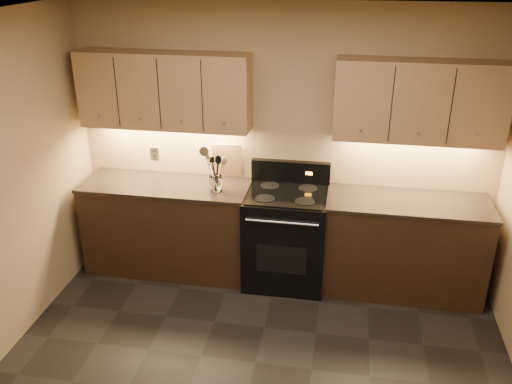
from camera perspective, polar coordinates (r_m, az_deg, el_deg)
ceiling at (r=2.94m, az=-1.65°, el=16.61°), size 4.00×4.00×0.00m
wall_back at (r=5.18m, az=2.92°, el=5.12°), size 4.00×0.04×2.60m
counter_left at (r=5.48m, az=-9.19°, el=-3.59°), size 1.62×0.62×0.93m
counter_right at (r=5.25m, az=15.25°, el=-5.51°), size 1.46×0.62×0.93m
stove at (r=5.21m, az=3.16°, el=-4.63°), size 0.76×0.68×1.14m
upper_cab_left at (r=5.14m, az=-9.64°, el=10.48°), size 1.60×0.30×0.70m
upper_cab_right at (r=4.89m, az=16.83°, el=9.11°), size 1.44×0.30×0.70m
outlet_plate at (r=5.53m, az=-10.64°, el=4.01°), size 0.08×0.01×0.12m
utensil_crock at (r=5.05m, az=-4.24°, el=0.89°), size 0.15×0.15×0.15m
cutting_board at (r=5.29m, az=-3.06°, el=3.34°), size 0.30×0.12×0.36m
wooden_spoon at (r=5.01m, az=-4.54°, el=1.96°), size 0.16×0.15×0.31m
black_spoon at (r=5.02m, az=-4.30°, el=2.14°), size 0.11×0.09×0.34m
black_turner at (r=5.00m, az=-4.20°, el=1.96°), size 0.15×0.16×0.33m
steel_spatula at (r=5.00m, az=-3.85°, el=2.28°), size 0.24×0.15×0.37m
steel_skimmer at (r=4.97m, az=-4.11°, el=2.36°), size 0.23×0.16×0.41m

